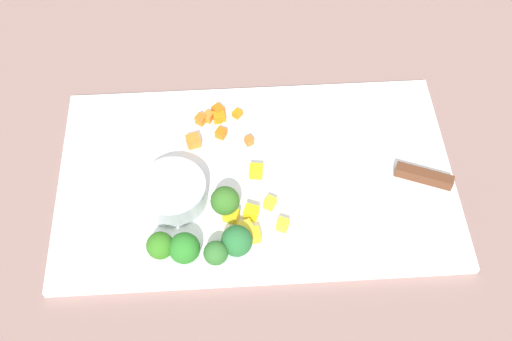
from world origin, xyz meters
The scene contains 24 objects.
ground_plane centered at (0.00, 0.00, 0.00)m, with size 4.00×4.00×0.00m, color gray.
cutting_board centered at (0.00, 0.00, 0.01)m, with size 0.55×0.32×0.01m, color white.
prep_bowl centered at (0.11, 0.03, 0.03)m, with size 0.09×0.09×0.03m, color #B4B7C1.
chef_knife centered at (-0.16, 0.00, 0.02)m, with size 0.32×0.14×0.02m.
carrot_dice_0 centered at (0.05, -0.10, 0.02)m, with size 0.02×0.02×0.01m, color orange.
carrot_dice_1 centered at (0.05, -0.11, 0.02)m, with size 0.02×0.01×0.01m, color orange.
carrot_dice_2 centered at (0.08, -0.10, 0.02)m, with size 0.01×0.01×0.01m, color orange.
carrot_dice_3 centered at (0.01, -0.06, 0.02)m, with size 0.01×0.01×0.01m, color orange.
carrot_dice_4 centered at (0.02, -0.11, 0.02)m, with size 0.01×0.01×0.01m, color orange.
carrot_dice_5 centered at (0.05, -0.07, 0.02)m, with size 0.01×0.01×0.01m, color orange.
carrot_dice_6 centered at (0.06, -0.10, 0.02)m, with size 0.01×0.01×0.01m, color orange.
carrot_dice_7 centered at (0.09, -0.06, 0.02)m, with size 0.02×0.02×0.02m, color orange.
pepper_dice_0 centered at (0.01, 0.07, 0.02)m, with size 0.02×0.02×0.02m, color yellow.
pepper_dice_1 centered at (0.01, 0.10, 0.02)m, with size 0.02×0.02×0.01m, color yellow.
pepper_dice_2 centered at (0.04, 0.07, 0.02)m, with size 0.02×0.02×0.02m, color yellow.
pepper_dice_3 centered at (-0.02, 0.05, 0.02)m, with size 0.01×0.02×0.01m, color yellow.
pepper_dice_4 centered at (0.00, 0.00, 0.02)m, with size 0.02×0.02×0.02m, color yellow.
pepper_dice_5 centered at (0.02, 0.09, 0.02)m, with size 0.02×0.02×0.02m, color yellow.
pepper_dice_6 centered at (-0.03, 0.09, 0.02)m, with size 0.02×0.01×0.01m, color yellow.
broccoli_floret_0 centered at (0.10, 0.12, 0.03)m, with size 0.04×0.04×0.04m.
broccoli_floret_1 centered at (0.06, 0.13, 0.03)m, with size 0.03×0.03×0.04m.
broccoli_floret_2 centered at (0.03, 0.11, 0.03)m, with size 0.04×0.04×0.04m.
broccoli_floret_3 centered at (0.13, 0.11, 0.03)m, with size 0.04×0.04×0.04m.
broccoli_floret_4 centered at (0.04, 0.06, 0.04)m, with size 0.04×0.04×0.05m.
Camera 1 is at (0.03, 0.47, 0.72)m, focal length 43.04 mm.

